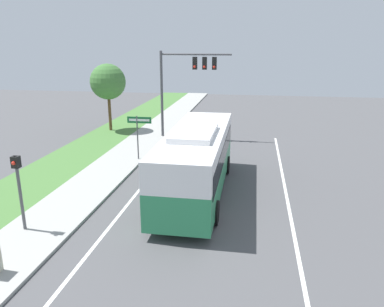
# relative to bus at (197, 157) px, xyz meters

# --- Properties ---
(ground_plane) EXTENTS (80.00, 80.00, 0.00)m
(ground_plane) POSITION_rel_bus_xyz_m (0.72, -3.20, -1.81)
(ground_plane) COLOR #4C4C4F
(sidewalk) EXTENTS (2.80, 80.00, 0.12)m
(sidewalk) POSITION_rel_bus_xyz_m (-5.48, -3.20, -1.75)
(sidewalk) COLOR #9E9E99
(sidewalk) RESTS_ON ground_plane
(lane_divider_near) EXTENTS (0.14, 30.00, 0.01)m
(lane_divider_near) POSITION_rel_bus_xyz_m (-2.88, -3.20, -1.81)
(lane_divider_near) COLOR silver
(lane_divider_near) RESTS_ON ground_plane
(lane_divider_far) EXTENTS (0.14, 30.00, 0.01)m
(lane_divider_far) POSITION_rel_bus_xyz_m (4.32, -3.20, -1.81)
(lane_divider_far) COLOR silver
(lane_divider_far) RESTS_ON ground_plane
(bus) EXTENTS (2.74, 10.04, 3.32)m
(bus) POSITION_rel_bus_xyz_m (0.00, 0.00, 0.00)
(bus) COLOR #2D8956
(bus) RESTS_ON ground_plane
(signal_gantry) EXTENTS (5.28, 0.41, 6.51)m
(signal_gantry) POSITION_rel_bus_xyz_m (-2.55, 10.71, 2.93)
(signal_gantry) COLOR #4C4C51
(signal_gantry) RESTS_ON ground_plane
(pedestrian_signal) EXTENTS (0.28, 0.34, 3.07)m
(pedestrian_signal) POSITION_rel_bus_xyz_m (-5.97, -4.98, 0.28)
(pedestrian_signal) COLOR #4C4C51
(pedestrian_signal) RESTS_ON ground_plane
(street_sign) EXTENTS (1.51, 0.08, 2.82)m
(street_sign) POSITION_rel_bus_xyz_m (-4.30, 4.60, 0.20)
(street_sign) COLOR #4C4C51
(street_sign) RESTS_ON ground_plane
(roadside_tree) EXTENTS (2.85, 2.85, 5.40)m
(roadside_tree) POSITION_rel_bus_xyz_m (-9.09, 12.06, 2.24)
(roadside_tree) COLOR brown
(roadside_tree) RESTS_ON grass_verge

